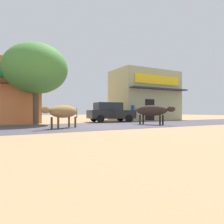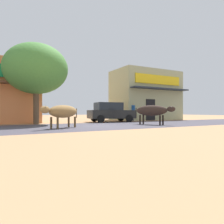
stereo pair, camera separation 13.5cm
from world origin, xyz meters
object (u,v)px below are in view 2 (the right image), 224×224
(cow_far_dark, at_px, (152,111))
(pedestrian_by_shop, at_px, (133,110))
(parked_hatchback_car, at_px, (111,112))
(roadside_tree, at_px, (36,69))
(cow_near_brown, at_px, (63,112))

(cow_far_dark, bearing_deg, pedestrian_by_shop, 69.40)
(parked_hatchback_car, bearing_deg, roadside_tree, -177.12)
(cow_near_brown, bearing_deg, pedestrian_by_shop, 33.15)
(roadside_tree, xyz_separation_m, parked_hatchback_car, (6.05, 0.30, -3.00))
(roadside_tree, xyz_separation_m, pedestrian_by_shop, (8.81, 1.05, -2.84))
(parked_hatchback_car, xyz_separation_m, cow_near_brown, (-5.33, -4.54, 0.04))
(roadside_tree, relative_size, pedestrian_by_shop, 3.28)
(roadside_tree, xyz_separation_m, cow_far_dark, (6.84, -4.20, -2.90))
(cow_near_brown, distance_m, cow_far_dark, 6.12)
(parked_hatchback_car, relative_size, cow_far_dark, 1.47)
(roadside_tree, height_order, parked_hatchback_car, roadside_tree)
(cow_near_brown, xyz_separation_m, pedestrian_by_shop, (8.10, 5.29, 0.13))
(roadside_tree, height_order, cow_near_brown, roadside_tree)
(cow_near_brown, relative_size, cow_far_dark, 0.88)
(cow_far_dark, relative_size, pedestrian_by_shop, 1.61)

